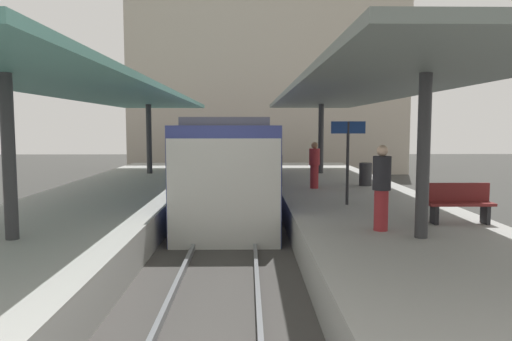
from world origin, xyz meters
name	(u,v)px	position (x,y,z in m)	size (l,w,h in m)	color
ground_plane	(229,233)	(0.00, 0.00, 0.00)	(80.00, 80.00, 0.00)	#383835
platform_left	(96,217)	(-3.80, 0.00, 0.50)	(4.40, 28.00, 1.00)	#9E9E99
platform_right	(360,216)	(3.80, 0.00, 0.50)	(4.40, 28.00, 1.00)	#9E9E99
track_ballast	(229,230)	(0.00, 0.00, 0.10)	(3.20, 28.00, 0.20)	#423F3D
rail_near_side	(204,224)	(-0.72, 0.00, 0.27)	(0.08, 28.00, 0.14)	slate
rail_far_side	(254,224)	(0.72, 0.00, 0.27)	(0.08, 28.00, 0.14)	slate
commuter_train	(232,165)	(0.00, 3.17, 1.73)	(2.78, 11.61, 3.10)	#38428C
canopy_left	(107,94)	(-3.80, 1.40, 4.08)	(4.18, 21.00, 3.20)	#333335
canopy_right	(352,94)	(3.80, 1.40, 4.09)	(4.18, 21.00, 3.21)	#333335
platform_bench	(459,202)	(5.09, -3.55, 1.46)	(1.40, 0.41, 0.86)	black
platform_sign	(348,144)	(3.20, -1.03, 2.62)	(0.90, 0.08, 2.21)	#262628
litter_bin	(365,174)	(4.70, 3.12, 1.40)	(0.44, 0.44, 0.80)	#2D2D30
passenger_near_bench	(314,164)	(2.79, 2.40, 1.80)	(0.36, 0.36, 1.56)	maroon
passenger_mid_platform	(382,186)	(3.21, -4.27, 1.89)	(0.36, 0.36, 1.71)	maroon
station_building_backdrop	(267,91)	(1.89, 20.00, 5.50)	(18.00, 6.00, 11.00)	#A89E8E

